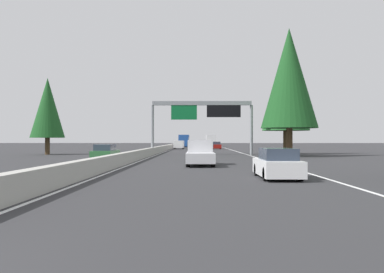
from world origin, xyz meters
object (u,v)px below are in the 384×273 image
Objects in this scene: minivan_far_right at (179,144)px; conifer_left_near at (48,108)px; sedan_mid_right at (216,146)px; sedan_distant_b at (198,146)px; bus_far_left at (184,140)px; conifer_right_near at (289,78)px; pickup_near_right at (200,153)px; sedan_mid_left at (277,164)px; sign_gantry_overhead at (203,112)px; conifer_right_mid at (286,89)px; box_truck_distant_a at (211,141)px; oncoming_near at (105,153)px; sedan_near_center at (198,144)px.

minivan_far_right is 0.52× the size of conifer_left_near.
sedan_mid_right is at bearing -86.95° from minivan_far_right.
sedan_distant_b is 32.15m from bus_far_left.
pickup_near_right is at bearing 147.39° from conifer_right_near.
sedan_mid_left and sedan_mid_right have the same top height.
sedan_mid_right is at bearing 10.15° from conifer_right_near.
conifer_right_mid is (2.63, -10.82, 3.20)m from sign_gantry_overhead.
pickup_near_right is at bearing 176.03° from sedan_mid_right.
conifer_right_mid is (-54.13, -15.03, 6.79)m from bus_far_left.
sign_gantry_overhead is 32.31m from sedan_mid_right.
sedan_distant_b is 31.39m from conifer_left_near.
conifer_left_near is at bearing 157.01° from box_truck_distant_a.
minivan_far_right is 39.49m from conifer_right_near.
box_truck_distant_a is at bearing 170.09° from oncoming_near.
sign_gantry_overhead is 11.26m from conifer_right_near.
conifer_left_near reaches higher than oncoming_near.
sign_gantry_overhead is 53.40m from box_truck_distant_a.
sign_gantry_overhead is at bearing -171.97° from minivan_far_right.
oncoming_near is (-70.84, 4.83, -1.03)m from bus_far_left.
sign_gantry_overhead reaches higher than bus_far_left.
sign_gantry_overhead is 20.99m from pickup_near_right.
box_truck_distant_a is 68.30m from oncoming_near.
sign_gantry_overhead is at bearing 64.34° from conifer_right_near.
sedan_mid_left is 28.14m from conifer_right_near.
minivan_far_right is at bearing 21.32° from conifer_right_near.
minivan_far_right reaches higher than sedan_mid_right.
conifer_right_near is (9.44, -18.68, 8.14)m from oncoming_near.
pickup_near_right is 52.08m from minivan_far_right.
sedan_mid_left is 1.00× the size of oncoming_near.
sedan_mid_left is 62.60m from sedan_mid_right.
sedan_mid_right is (62.60, 0.06, 0.00)m from sedan_mid_left.
oncoming_near is (6.45, 8.51, -0.23)m from pickup_near_right.
bus_far_left is 2.30× the size of minivan_far_right.
sedan_distant_b is at bearing 167.73° from oncoming_near.
pickup_near_right is 0.66× the size of box_truck_distant_a.
sedan_mid_right is at bearing 14.79° from conifer_right_mid.
sedan_distant_b and sedan_mid_right have the same top height.
pickup_near_right reaches higher than oncoming_near.
sedan_near_center is at bearing 10.47° from conifer_right_near.
conifer_right_mid reaches higher than sedan_mid_right.
sign_gantry_overhead is at bearing -1.46° from pickup_near_right.
box_truck_distant_a is at bearing 9.10° from conifer_right_mid.
conifer_left_near is at bearing 158.99° from sedan_near_center.
sign_gantry_overhead is at bearing 103.68° from conifer_right_mid.
box_truck_distant_a is at bearing -2.92° from sign_gantry_overhead.
oncoming_near is at bearing 174.22° from minivan_far_right.
sedan_near_center is at bearing 11.08° from sedan_mid_right.
sign_gantry_overhead is 2.88× the size of sedan_mid_left.
sign_gantry_overhead is 1.49× the size of box_truck_distant_a.
box_truck_distant_a reaches higher than minivan_far_right.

